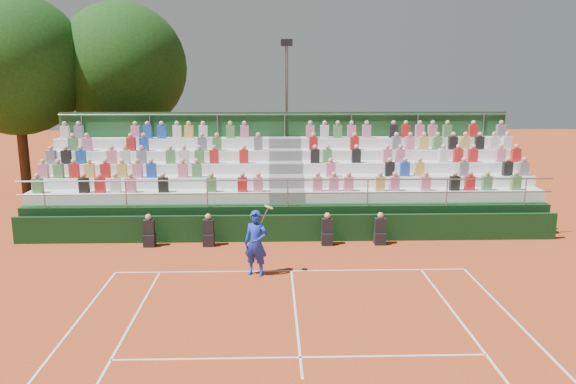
{
  "coord_description": "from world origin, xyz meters",
  "views": [
    {
      "loc": [
        -0.6,
        -16.71,
        6.08
      ],
      "look_at": [
        0.0,
        3.5,
        1.8
      ],
      "focal_mm": 35.0,
      "sensor_mm": 36.0,
      "label": 1
    }
  ],
  "objects_px": {
    "tennis_player": "(256,243)",
    "tree_west": "(15,65)",
    "tree_east": "(123,68)",
    "floodlight_mast": "(287,103)"
  },
  "relations": [
    {
      "from": "tree_east",
      "to": "floodlight_mast",
      "type": "distance_m",
      "value": 8.77
    },
    {
      "from": "tree_west",
      "to": "floodlight_mast",
      "type": "xyz_separation_m",
      "value": [
        13.26,
        1.27,
        -1.93
      ]
    },
    {
      "from": "tennis_player",
      "to": "tree_west",
      "type": "bearing_deg",
      "value": 135.07
    },
    {
      "from": "tennis_player",
      "to": "tree_west",
      "type": "xyz_separation_m",
      "value": [
        -11.96,
        11.93,
        5.48
      ]
    },
    {
      "from": "tennis_player",
      "to": "tree_west",
      "type": "distance_m",
      "value": 17.76
    },
    {
      "from": "tree_west",
      "to": "tree_east",
      "type": "xyz_separation_m",
      "value": [
        4.7,
        1.9,
        -0.13
      ]
    },
    {
      "from": "floodlight_mast",
      "to": "tennis_player",
      "type": "bearing_deg",
      "value": -95.63
    },
    {
      "from": "tennis_player",
      "to": "tree_east",
      "type": "bearing_deg",
      "value": 117.71
    },
    {
      "from": "tennis_player",
      "to": "tree_east",
      "type": "height_order",
      "value": "tree_east"
    },
    {
      "from": "tree_east",
      "to": "floodlight_mast",
      "type": "xyz_separation_m",
      "value": [
        8.56,
        -0.63,
        -1.81
      ]
    }
  ]
}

